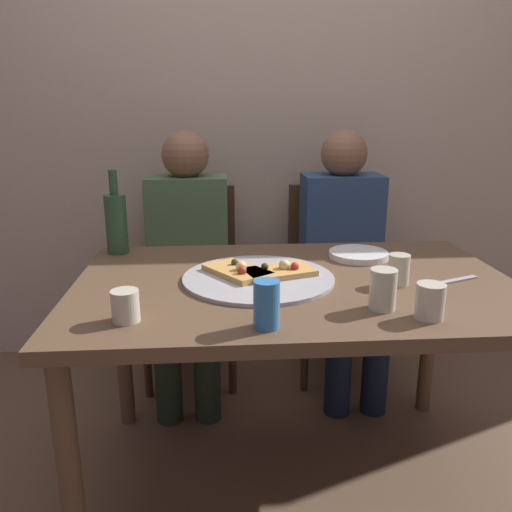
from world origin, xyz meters
name	(u,v)px	position (x,y,z in m)	size (l,w,h in m)	color
ground_plane	(291,477)	(0.00, 0.00, 0.00)	(8.00, 8.00, 0.00)	brown
back_wall	(264,100)	(0.00, 1.13, 1.30)	(6.00, 0.10, 2.60)	#BCA893
dining_table	(295,304)	(0.00, 0.00, 0.66)	(1.39, 0.90, 0.74)	brown
pizza_tray	(258,278)	(-0.12, 0.01, 0.75)	(0.48, 0.48, 0.01)	#ADADB2
pizza_slice_last	(238,271)	(-0.18, 0.04, 0.76)	(0.23, 0.25, 0.05)	tan
pizza_slice_extra	(279,271)	(-0.05, 0.03, 0.76)	(0.25, 0.19, 0.05)	tan
wine_bottle	(116,222)	(-0.62, 0.37, 0.86)	(0.08, 0.08, 0.31)	#2D5133
tumbler_near	(430,301)	(0.30, -0.33, 0.79)	(0.07, 0.07, 0.09)	beige
tumbler_far	(399,270)	(0.31, -0.06, 0.79)	(0.07, 0.07, 0.10)	beige
wine_glass	(383,289)	(0.20, -0.26, 0.80)	(0.07, 0.07, 0.11)	beige
short_glass	(125,306)	(-0.48, -0.29, 0.78)	(0.07, 0.07, 0.08)	beige
soda_can	(267,304)	(-0.13, -0.35, 0.80)	(0.07, 0.07, 0.12)	#337AC1
plate_stack	(359,255)	(0.27, 0.24, 0.75)	(0.21, 0.21, 0.02)	white
table_knife	(450,282)	(0.48, -0.06, 0.74)	(0.22, 0.02, 0.01)	#B7B7BC
chair_left	(190,270)	(-0.38, 0.85, 0.51)	(0.44, 0.44, 0.90)	#472D1E
chair_right	(336,266)	(0.33, 0.85, 0.51)	(0.44, 0.44, 0.90)	#472D1E
guest_in_sweater	(188,253)	(-0.38, 0.70, 0.64)	(0.36, 0.56, 1.17)	#4C6B47
guest_in_beanie	(344,249)	(0.33, 0.70, 0.64)	(0.36, 0.56, 1.17)	navy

